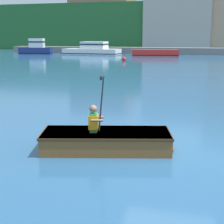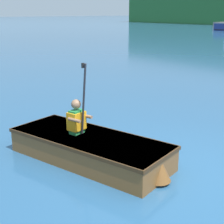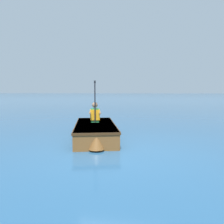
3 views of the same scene
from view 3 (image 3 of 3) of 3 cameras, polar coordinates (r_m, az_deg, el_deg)
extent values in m
plane|color=#28567F|center=(5.07, 1.35, -10.37)|extent=(300.00, 300.00, 0.00)
cube|color=brown|center=(6.46, -4.40, -4.96)|extent=(3.04, 1.78, 0.44)
cube|color=#432A13|center=(6.42, -4.42, -3.31)|extent=(3.09, 1.83, 0.06)
cube|color=#432A13|center=(6.43, -4.41, -3.40)|extent=(2.61, 1.49, 0.02)
cone|color=brown|center=(5.11, -4.09, -7.49)|extent=(0.47, 0.47, 0.39)
cube|color=brown|center=(6.64, -4.45, -3.20)|extent=(0.42, 1.04, 0.03)
cube|color=#267F3F|center=(6.68, -4.48, -0.88)|extent=(0.22, 0.27, 0.43)
cube|color=orange|center=(6.67, -4.48, -0.71)|extent=(0.28, 0.33, 0.32)
sphere|color=#997051|center=(6.65, -4.50, 1.85)|extent=(0.17, 0.17, 0.17)
cylinder|color=#997051|center=(6.58, -5.78, -0.24)|extent=(0.27, 0.12, 0.06)
cylinder|color=#997051|center=(6.58, -3.17, -0.21)|extent=(0.27, 0.12, 0.06)
cylinder|color=#232328|center=(6.46, -4.48, 2.70)|extent=(0.15, 0.07, 1.23)
cylinder|color=black|center=(6.46, -4.52, 7.83)|extent=(0.05, 0.05, 0.08)
camera|label=1|loc=(9.63, -56.53, 10.08)|focal=55.00mm
camera|label=2|loc=(5.00, -63.03, 15.56)|focal=55.00mm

